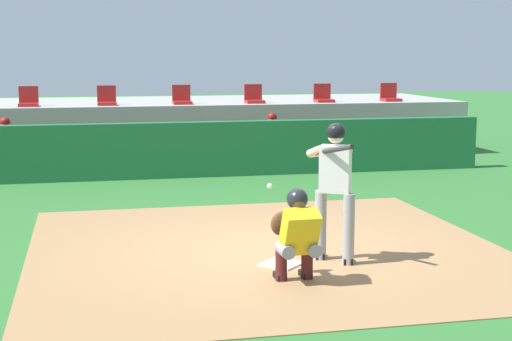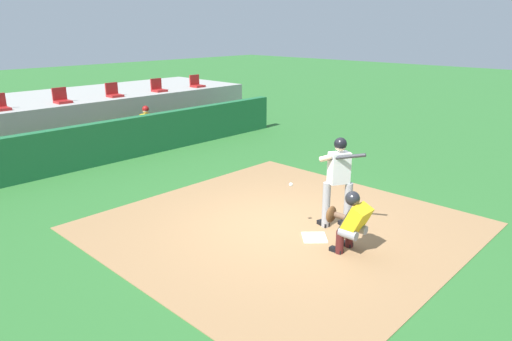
{
  "view_description": "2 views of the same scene",
  "coord_description": "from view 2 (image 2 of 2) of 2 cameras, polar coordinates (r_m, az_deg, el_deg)",
  "views": [
    {
      "loc": [
        -2.36,
        -10.01,
        2.67
      ],
      "look_at": [
        0.0,
        0.7,
        1.0
      ],
      "focal_mm": 54.18,
      "sensor_mm": 36.0,
      "label": 1
    },
    {
      "loc": [
        -6.32,
        -5.34,
        3.77
      ],
      "look_at": [
        0.0,
        0.7,
        1.0
      ],
      "focal_mm": 32.08,
      "sensor_mm": 36.0,
      "label": 2
    }
  ],
  "objects": [
    {
      "name": "home_plate",
      "position": [
        8.63,
        7.29,
        -8.28
      ],
      "size": [
        0.62,
        0.62,
        0.02
      ],
      "primitive_type": "cube",
      "rotation": [
        0.0,
        0.0,
        0.79
      ],
      "color": "white",
      "rests_on": "dirt_infield"
    },
    {
      "name": "stadium_seat_5",
      "position": [
        17.95,
        -12.11,
        10.04
      ],
      "size": [
        0.46,
        0.46,
        0.48
      ],
      "color": "#A51E1E",
      "rests_on": "stands_platform"
    },
    {
      "name": "batter_at_plate",
      "position": [
        8.79,
        10.2,
        -0.82
      ],
      "size": [
        0.56,
        0.9,
        1.8
      ],
      "color": "#99999E",
      "rests_on": "ground"
    },
    {
      "name": "stadium_seat_3",
      "position": [
        16.17,
        -23.08,
        8.25
      ],
      "size": [
        0.46,
        0.46,
        0.48
      ],
      "color": "#A51E1E",
      "rests_on": "stands_platform"
    },
    {
      "name": "stadium_seat_6",
      "position": [
        19.05,
        -7.44,
        10.69
      ],
      "size": [
        0.46,
        0.46,
        0.48
      ],
      "color": "#A51E1E",
      "rests_on": "stands_platform"
    },
    {
      "name": "stadium_seat_2",
      "position": [
        15.54,
        -29.34,
        7.08
      ],
      "size": [
        0.46,
        0.46,
        0.48
      ],
      "color": "#A51E1E",
      "rests_on": "stands_platform"
    },
    {
      "name": "stands_platform",
      "position": [
        17.69,
        -24.77,
        5.97
      ],
      "size": [
        15.0,
        4.4,
        1.4
      ],
      "primitive_type": "cube",
      "color": "#9E9E99",
      "rests_on": "ground"
    },
    {
      "name": "dugout_player_1",
      "position": [
        15.42,
        -13.21,
        5.53
      ],
      "size": [
        0.49,
        0.7,
        1.3
      ],
      "color": "#939399",
      "rests_on": "ground"
    },
    {
      "name": "catcher_crouched",
      "position": [
        8.01,
        11.69,
        -6.05
      ],
      "size": [
        0.49,
        1.69,
        1.13
      ],
      "color": "gray",
      "rests_on": "ground"
    },
    {
      "name": "dugout_wall",
      "position": [
        13.79,
        -17.74,
        3.44
      ],
      "size": [
        13.0,
        0.3,
        1.2
      ],
      "primitive_type": "cube",
      "color": "#1E6638",
      "rests_on": "ground"
    },
    {
      "name": "ground_plane",
      "position": [
        9.09,
        3.21,
        -6.95
      ],
      "size": [
        80.0,
        80.0,
        0.0
      ],
      "primitive_type": "plane",
      "color": "#2D6B2D"
    },
    {
      "name": "dugout_bench",
      "position": [
        14.74,
        -19.5,
        2.64
      ],
      "size": [
        11.8,
        0.44,
        0.45
      ],
      "primitive_type": "cube",
      "color": "olive",
      "rests_on": "ground"
    },
    {
      "name": "stadium_seat_4",
      "position": [
        16.98,
        -17.32,
        9.23
      ],
      "size": [
        0.46,
        0.46,
        0.48
      ],
      "color": "#A51E1E",
      "rests_on": "stands_platform"
    },
    {
      "name": "dirt_infield",
      "position": [
        9.09,
        3.22,
        -6.91
      ],
      "size": [
        6.4,
        6.4,
        0.01
      ],
      "primitive_type": "cube",
      "color": "#9E754C",
      "rests_on": "ground"
    }
  ]
}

